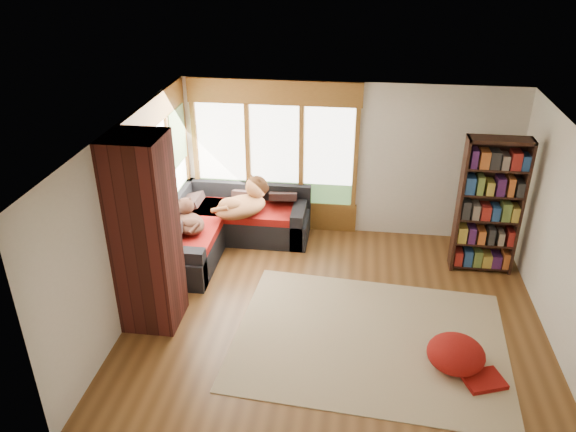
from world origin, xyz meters
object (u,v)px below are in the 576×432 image
(brick_chimney, at_px, (145,235))
(dog_brindle, at_px, (189,219))
(bookshelf, at_px, (489,207))
(pouf, at_px, (456,353))
(area_rug, at_px, (369,339))
(dog_tan, at_px, (244,201))
(sectional_sofa, at_px, (223,229))

(brick_chimney, xyz_separation_m, dog_brindle, (0.06, 1.53, -0.57))
(brick_chimney, bearing_deg, bookshelf, 22.46)
(pouf, bearing_deg, area_rug, 160.36)
(dog_tan, distance_m, dog_brindle, 0.96)
(sectional_sofa, bearing_deg, pouf, -32.68)
(brick_chimney, xyz_separation_m, pouf, (3.88, -0.42, -1.10))
(pouf, bearing_deg, bookshelf, 73.95)
(sectional_sofa, distance_m, pouf, 4.23)
(pouf, bearing_deg, sectional_sofa, 144.22)
(pouf, bearing_deg, brick_chimney, 173.75)
(bookshelf, xyz_separation_m, pouf, (-0.66, -2.30, -0.86))
(dog_brindle, bearing_deg, bookshelf, -115.08)
(sectional_sofa, xyz_separation_m, dog_brindle, (-0.39, -0.51, 0.42))
(dog_tan, height_order, dog_brindle, dog_tan)
(sectional_sofa, distance_m, area_rug, 3.22)
(sectional_sofa, height_order, dog_tan, dog_tan)
(pouf, relative_size, dog_tan, 0.66)
(sectional_sofa, height_order, dog_brindle, dog_brindle)
(sectional_sofa, xyz_separation_m, dog_tan, (0.37, 0.08, 0.50))
(sectional_sofa, xyz_separation_m, bookshelf, (4.09, -0.17, 0.76))
(bookshelf, distance_m, pouf, 2.55)
(sectional_sofa, relative_size, pouf, 3.19)
(dog_tan, bearing_deg, sectional_sofa, 145.15)
(area_rug, height_order, bookshelf, bookshelf)
(pouf, distance_m, dog_brindle, 4.32)
(area_rug, bearing_deg, pouf, -19.64)
(bookshelf, height_order, dog_tan, bookshelf)
(brick_chimney, relative_size, pouf, 3.77)
(dog_tan, bearing_deg, area_rug, -93.27)
(bookshelf, bearing_deg, dog_tan, 176.23)
(brick_chimney, relative_size, bookshelf, 1.23)
(pouf, xyz_separation_m, dog_tan, (-3.06, 2.55, 0.60))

